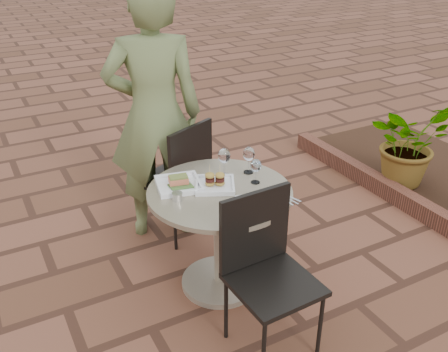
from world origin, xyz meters
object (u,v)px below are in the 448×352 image
diner (154,115)px  plate_sliders (215,183)px  plate_tuna (260,204)px  chair_near (265,261)px  plate_salmon (179,184)px  cafe_table (220,224)px  chair_far (181,171)px

diner → plate_sliders: size_ratio=5.96×
plate_tuna → diner: bearing=100.5°
plate_sliders → chair_near: bearing=-89.7°
chair_near → plate_sliders: bearing=88.0°
chair_near → plate_salmon: bearing=103.7°
plate_sliders → plate_salmon: bearing=150.6°
plate_sliders → diner: bearing=96.1°
cafe_table → plate_tuna: size_ratio=3.41×
diner → chair_near: bearing=112.2°
chair_far → diner: diner is taller
plate_salmon → chair_near: bearing=-74.0°
diner → cafe_table: bearing=114.8°
chair_near → plate_sliders: chair_near is taller
chair_near → plate_sliders: 0.62m
diner → plate_sliders: bearing=114.6°
chair_near → diner: bearing=91.3°
chair_near → diner: size_ratio=0.48×
plate_sliders → plate_tuna: bearing=-69.6°
plate_tuna → plate_sliders: bearing=110.4°
chair_near → plate_tuna: bearing=62.7°
plate_tuna → cafe_table: bearing=112.3°
plate_tuna → chair_far: bearing=95.0°
diner → plate_salmon: size_ratio=6.03×
chair_near → diner: (-0.09, 1.37, 0.41)m
chair_near → plate_salmon: size_ratio=2.92×
chair_far → chair_near: (-0.03, -1.21, 0.00)m
cafe_table → diner: bearing=96.2°
chair_far → diner: 0.46m
chair_far → plate_salmon: chair_far is taller
diner → plate_sliders: 0.81m
cafe_table → plate_salmon: bearing=141.9°
cafe_table → plate_salmon: size_ratio=2.83×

